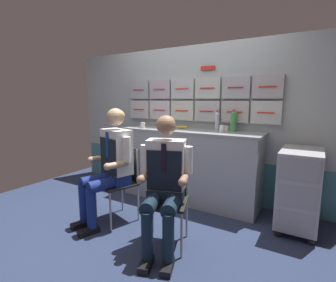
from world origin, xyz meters
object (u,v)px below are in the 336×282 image
at_px(service_trolley, 299,187).
at_px(crew_member_right, 164,178).
at_px(crew_member_left, 111,160).
at_px(snack_banana, 182,127).
at_px(espresso_cup_small, 171,126).
at_px(folding_chair_left, 123,175).
at_px(water_bottle_short, 233,121).
at_px(folding_chair_right, 168,190).

bearing_deg(service_trolley, crew_member_right, -134.50).
height_order(crew_member_left, crew_member_right, crew_member_left).
relative_size(service_trolley, snack_banana, 5.11).
bearing_deg(crew_member_right, service_trolley, 45.50).
distance_m(crew_member_right, snack_banana, 1.42).
bearing_deg(espresso_cup_small, folding_chair_left, -101.73).
distance_m(folding_chair_left, water_bottle_short, 1.54).
bearing_deg(crew_member_right, snack_banana, 111.13).
bearing_deg(espresso_cup_small, snack_banana, 61.15).
relative_size(service_trolley, water_bottle_short, 3.12).
distance_m(service_trolley, folding_chair_right, 1.43).
height_order(folding_chair_right, water_bottle_short, water_bottle_short).
bearing_deg(folding_chair_right, service_trolley, 39.68).
relative_size(service_trolley, folding_chair_left, 1.04).
distance_m(folding_chair_left, crew_member_right, 0.84).
relative_size(crew_member_left, crew_member_right, 1.04).
xyz_separation_m(crew_member_right, snack_banana, (-0.50, 1.29, 0.32)).
relative_size(water_bottle_short, espresso_cup_small, 3.17).
xyz_separation_m(folding_chair_left, water_bottle_short, (0.98, 1.03, 0.60)).
height_order(folding_chair_right, snack_banana, snack_banana).
bearing_deg(crew_member_left, folding_chair_right, -0.55).
xyz_separation_m(crew_member_left, water_bottle_short, (1.03, 1.18, 0.40)).
bearing_deg(water_bottle_short, crew_member_right, -99.32).
xyz_separation_m(folding_chair_left, folding_chair_right, (0.71, -0.16, 0.00)).
relative_size(folding_chair_right, water_bottle_short, 3.01).
bearing_deg(espresso_cup_small, service_trolley, -2.33).
distance_m(service_trolley, water_bottle_short, 1.09).
bearing_deg(crew_member_left, service_trolley, 25.98).
xyz_separation_m(crew_member_left, espresso_cup_small, (0.22, 0.97, 0.31)).
relative_size(crew_member_right, espresso_cup_small, 14.15).
bearing_deg(crew_member_left, crew_member_right, -11.10).
height_order(crew_member_right, snack_banana, crew_member_right).
height_order(espresso_cup_small, snack_banana, espresso_cup_small).
relative_size(crew_member_left, water_bottle_short, 4.63).
height_order(folding_chair_left, crew_member_right, crew_member_right).
relative_size(crew_member_right, water_bottle_short, 4.47).
bearing_deg(snack_banana, crew_member_right, -68.87).
relative_size(folding_chair_left, folding_chair_right, 1.00).
distance_m(service_trolley, espresso_cup_small, 1.73).
bearing_deg(crew_member_right, folding_chair_left, 157.94).
distance_m(crew_member_left, espresso_cup_small, 1.04).
bearing_deg(crew_member_left, folding_chair_left, 71.91).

